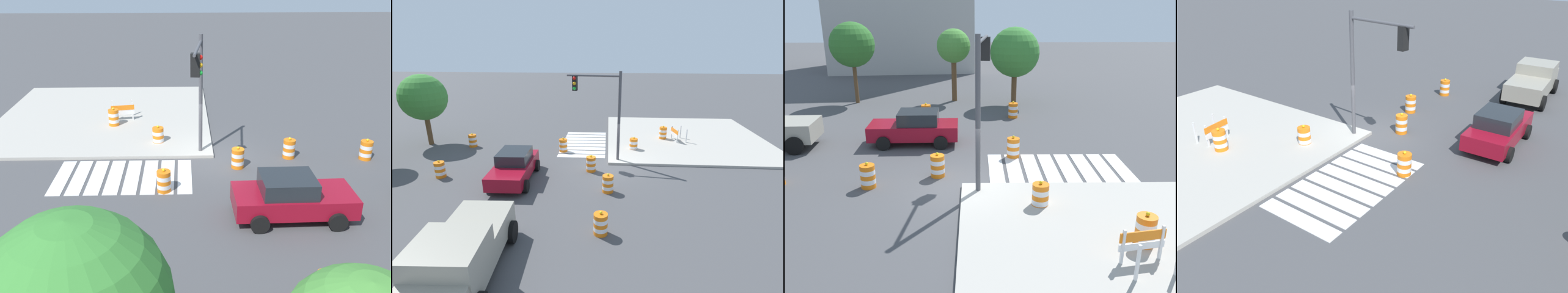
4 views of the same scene
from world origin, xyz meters
The scene contains 13 objects.
ground_plane centered at (0.00, 0.00, 0.00)m, with size 120.00×120.00×0.00m, color #474749.
sidewalk_corner centered at (6.00, -6.00, 0.07)m, with size 12.00×12.00×0.15m, color #ADA89E.
crosswalk_stripes centered at (4.00, 1.80, 0.01)m, with size 5.85×3.20×0.02m.
sports_car centered at (-2.43, 5.13, 0.81)m, with size 4.33×2.20×1.63m.
traffic_barrel_near_corner centered at (-1.00, 1.01, 0.45)m, with size 0.56×0.56×1.02m.
traffic_barrel_median_near centered at (-2.38, 9.43, 0.45)m, with size 0.56×0.56×1.02m.
traffic_barrel_median_far centered at (-7.06, 0.29, 0.45)m, with size 0.56×0.56×1.02m.
traffic_barrel_far_curb centered at (2.21, 3.12, 0.45)m, with size 0.56×0.56×1.02m.
traffic_barrel_lane_center centered at (2.68, -1.76, 0.45)m, with size 0.56×0.56×1.02m.
traffic_barrel_opposite_curb centered at (-3.52, 0.02, 0.45)m, with size 0.56×0.56×1.02m.
traffic_barrel_on_sidewalk centered at (5.23, -4.21, 0.60)m, with size 0.56×0.56×1.02m.
construction_barricade centered at (4.85, -5.14, 0.72)m, with size 1.35×0.98×1.00m.
traffic_light_pole centered at (0.72, 0.53, 3.91)m, with size 0.61×3.27×5.50m.
Camera 1 is at (1.41, 18.74, 8.66)m, focal length 40.44 mm.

